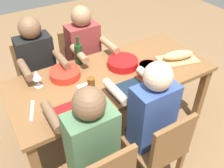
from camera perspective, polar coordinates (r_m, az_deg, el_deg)
The scene contains 21 objects.
ground_plane at distance 2.81m, azimuth 0.00°, elevation -10.21°, with size 8.00×8.00×0.00m, color brown.
dining_table at distance 2.36m, azimuth 0.00°, elevation 0.50°, with size 1.91×0.85×0.74m.
chair_near_center at distance 3.01m, azimuth -7.40°, elevation 5.24°, with size 0.40×0.40×0.85m.
diner_near_center at distance 2.75m, azimuth -6.11°, elevation 7.27°, with size 0.41×0.53×1.20m.
chair_near_right at distance 2.88m, azimuth -16.85°, elevation 2.16°, with size 0.40×0.40×0.85m.
diner_near_right at distance 2.61m, azimuth -16.48°, elevation 4.00°, with size 0.41×0.53×1.20m.
diner_far_right at distance 1.79m, azimuth -5.19°, elevation -13.10°, with size 0.41×0.53×1.20m.
chair_far_center at distance 2.06m, azimuth 11.13°, elevation -14.22°, with size 0.40×0.40×0.85m.
diner_far_center at distance 1.99m, azimuth 8.47°, elevation -6.94°, with size 0.41×0.53×1.20m.
serving_bowl_fruit at distance 2.30m, azimuth -10.76°, elevation 2.44°, with size 0.28×0.28×0.07m.
serving_bowl_greens at distance 2.41m, azimuth 2.45°, elevation 4.96°, with size 0.30×0.30×0.08m.
serving_bowl_pasta at distance 2.32m, azimuth 8.42°, elevation 3.51°, with size 0.21×0.21×0.10m.
cutting_board at distance 2.59m, azimuth 14.76°, elevation 5.36°, with size 0.40×0.22×0.02m, color tan.
bread_loaf at distance 2.56m, azimuth 14.95°, elevation 6.40°, with size 0.32×0.11×0.09m, color tan.
wine_bottle at distance 2.44m, azimuth -7.67°, elevation 6.96°, with size 0.08×0.08×0.29m.
beer_bottle at distance 1.97m, azimuth -4.71°, elevation -1.24°, with size 0.06×0.06×0.22m, color brown.
wine_glass at distance 2.19m, azimuth -16.98°, elevation 1.85°, with size 0.08×0.08×0.17m.
placemat_far_right at distance 1.95m, azimuth -9.27°, elevation -6.31°, with size 0.32×0.23×0.01m, color maroon.
placemat_far_center at distance 2.13m, azimuth 3.67°, elevation -1.29°, with size 0.32×0.23×0.01m, color #142333.
carving_knife at distance 2.03m, azimuth -17.87°, elevation -5.77°, with size 0.23×0.02×0.01m, color silver.
napkin_stack at distance 2.13m, azimuth -5.79°, elevation -1.12°, with size 0.14×0.14×0.02m, color white.
Camera 1 is at (0.97, 1.61, 2.08)m, focal length 39.83 mm.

